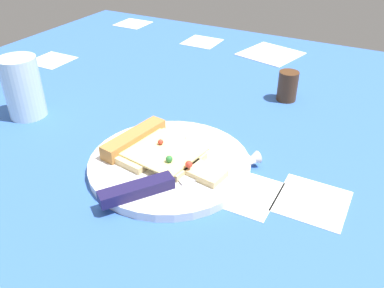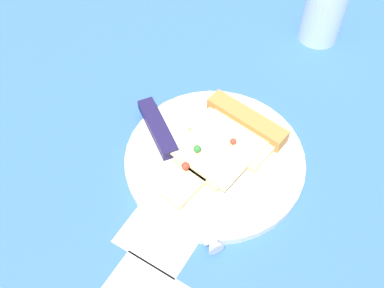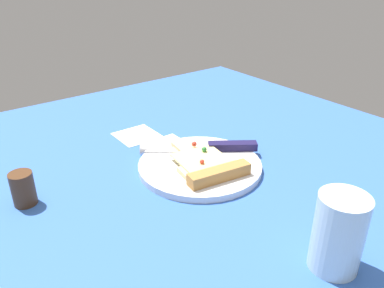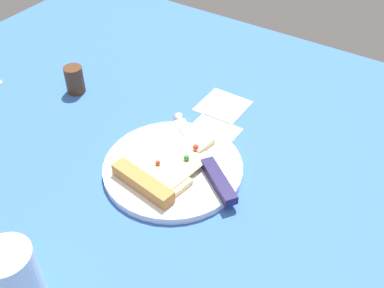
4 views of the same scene
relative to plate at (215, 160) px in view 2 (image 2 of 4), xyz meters
The scene contains 5 objects.
ground_plane 10.36cm from the plate, 36.70° to the left, with size 122.21×122.21×3.00cm.
plate is the anchor object (origin of this frame).
pizza_slice 2.97cm from the plate, 81.69° to the left, with size 12.46×18.37×2.33cm.
knife 6.02cm from the plate, 149.49° to the right, with size 20.84×15.53×2.45cm.
drinking_glass 31.62cm from the plate, 86.43° to the left, with size 6.57×6.57×10.93cm, color silver.
Camera 2 is at (7.25, -36.81, 50.20)cm, focal length 42.35 mm.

